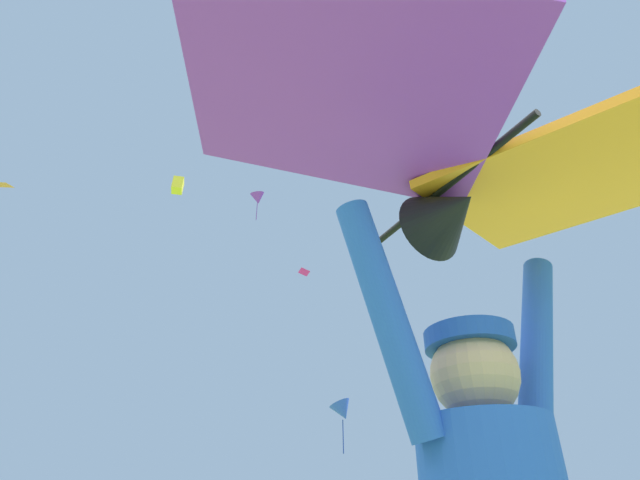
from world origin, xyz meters
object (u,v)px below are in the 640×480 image
at_px(distant_kite_purple_overhead_distant, 258,199).
at_px(held_stunt_kite, 462,160).
at_px(distant_kite_magenta_high_left, 304,272).
at_px(distant_kite_yellow_low_right, 178,185).
at_px(distant_kite_blue_far_center, 343,411).

bearing_deg(distant_kite_purple_overhead_distant, held_stunt_kite, -89.42).
height_order(held_stunt_kite, distant_kite_magenta_high_left, distant_kite_magenta_high_left).
height_order(distant_kite_magenta_high_left, distant_kite_yellow_low_right, distant_kite_yellow_low_right).
xyz_separation_m(distant_kite_blue_far_center, distant_kite_purple_overhead_distant, (-5.42, -1.32, 12.52)).
xyz_separation_m(distant_kite_blue_far_center, distant_kite_magenta_high_left, (-2.00, 1.71, 9.19)).
relative_size(distant_kite_magenta_high_left, distant_kite_purple_overhead_distant, 0.40).
xyz_separation_m(held_stunt_kite, distant_kite_blue_far_center, (5.16, 26.92, 5.46)).
xyz_separation_m(held_stunt_kite, distant_kite_magenta_high_left, (3.15, 28.63, 14.65)).
bearing_deg(distant_kite_purple_overhead_distant, distant_kite_yellow_low_right, -165.85).
height_order(held_stunt_kite, distant_kite_blue_far_center, distant_kite_blue_far_center).
xyz_separation_m(distant_kite_magenta_high_left, distant_kite_purple_overhead_distant, (-3.41, -3.03, 3.33)).
relative_size(held_stunt_kite, distant_kite_yellow_low_right, 1.80).
height_order(distant_kite_blue_far_center, distant_kite_yellow_low_right, distant_kite_yellow_low_right).
distance_m(distant_kite_blue_far_center, distant_kite_yellow_low_right, 16.00).
bearing_deg(distant_kite_yellow_low_right, held_stunt_kite, -78.37).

